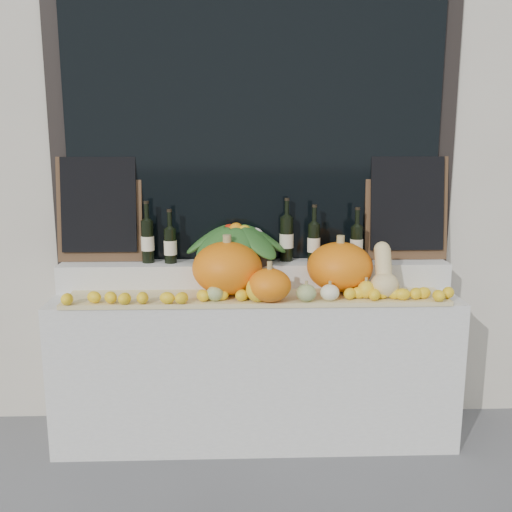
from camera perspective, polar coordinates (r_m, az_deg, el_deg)
storefront_facade at (r=3.93m, az=-0.42°, el=18.73°), size 7.00×0.94×4.50m
display_sill at (r=3.44m, az=-0.04°, el=-10.91°), size 2.30×0.55×0.88m
rear_tier at (r=3.42m, az=-0.13°, el=-1.87°), size 2.30×0.25×0.16m
straw_bedding at (r=3.17m, az=0.03°, el=-4.21°), size 2.10×0.32×0.02m
pumpkin_left at (r=3.18m, az=-2.88°, el=-1.21°), size 0.45×0.45×0.30m
pumpkin_right at (r=3.27m, az=8.38°, el=-1.08°), size 0.50×0.50×0.28m
pumpkin_center at (r=3.04m, az=1.36°, el=-2.93°), size 0.25×0.25×0.18m
butternut_squash at (r=3.21m, az=12.67°, el=-1.85°), size 0.15×0.21×0.29m
decorative_gourds at (r=3.06m, az=3.21°, el=-3.54°), size 0.91×0.16×0.16m
lemon_heap at (r=3.06m, az=0.10°, el=-3.97°), size 2.20×0.16×0.06m
produce_bowl at (r=3.37m, az=-1.99°, el=1.36°), size 0.64×0.64×0.25m
wine_bottle_far_left at (r=3.42m, az=-10.78°, el=1.52°), size 0.08×0.08×0.37m
wine_bottle_near_left at (r=3.39m, az=-8.56°, el=1.10°), size 0.08×0.08×0.32m
wine_bottle_tall at (r=3.42m, az=3.07°, el=1.78°), size 0.08×0.08×0.38m
wine_bottle_near_right at (r=3.39m, az=5.80°, el=1.39°), size 0.08×0.08×0.34m
wine_bottle_far_right at (r=3.42m, az=10.01°, el=1.24°), size 0.08×0.08×0.33m
chalkboard_left at (r=3.51m, az=-15.41°, el=4.72°), size 0.50×0.11×0.62m
chalkboard_right at (r=3.56m, az=14.84°, el=4.85°), size 0.50×0.11×0.62m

